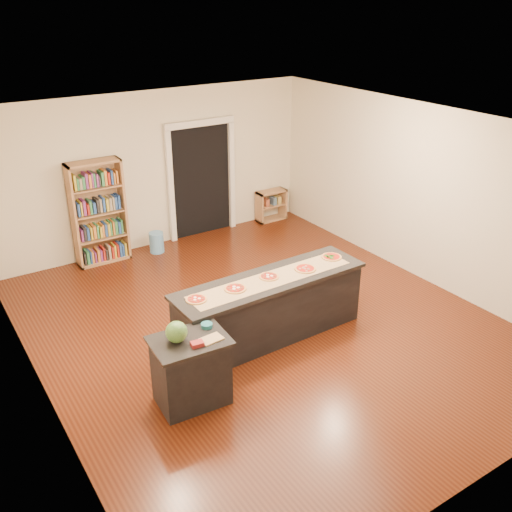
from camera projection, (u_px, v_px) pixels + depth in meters
room at (264, 234)px, 7.52m from camera, size 6.00×7.00×2.80m
doorway at (201, 174)px, 10.68m from camera, size 1.40×0.09×2.21m
kitchen_island at (270, 308)px, 7.65m from camera, size 2.71×0.73×0.89m
side_counter at (191, 371)px, 6.43m from camera, size 0.85×0.62×0.84m
bookshelf at (99, 213)px, 9.65m from camera, size 0.90×0.32×1.80m
low_shelf at (271, 205)px, 11.69m from camera, size 0.63×0.27×0.63m
waste_bin at (157, 242)px, 10.29m from camera, size 0.26×0.26×0.38m
kraft_paper at (272, 279)px, 7.44m from camera, size 2.36×0.47×0.00m
watermelon at (176, 332)px, 6.17m from camera, size 0.24×0.24×0.24m
cutting_board at (211, 339)px, 6.25m from camera, size 0.26×0.18×0.02m
package_red at (197, 344)px, 6.14m from camera, size 0.15×0.11×0.05m
package_teal at (207, 325)px, 6.48m from camera, size 0.13×0.13×0.05m
pizza_a at (196, 299)px, 6.93m from camera, size 0.26×0.26×0.02m
pizza_b at (235, 288)px, 7.19m from camera, size 0.30×0.30×0.02m
pizza_c at (269, 276)px, 7.48m from camera, size 0.28×0.28×0.02m
pizza_d at (305, 269)px, 7.70m from camera, size 0.28×0.28×0.02m
pizza_e at (332, 257)px, 8.03m from camera, size 0.27×0.27×0.02m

